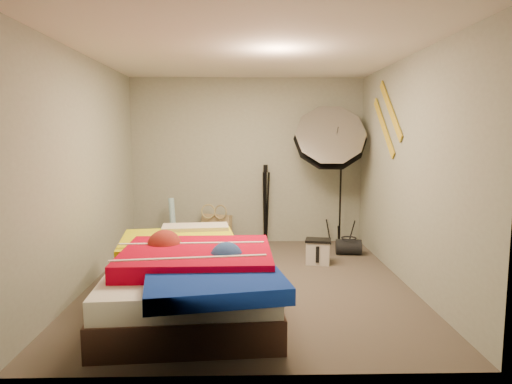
{
  "coord_description": "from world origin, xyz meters",
  "views": [
    {
      "loc": [
        -0.03,
        -4.96,
        1.64
      ],
      "look_at": [
        0.1,
        0.6,
        0.95
      ],
      "focal_mm": 32.0,
      "sensor_mm": 36.0,
      "label": 1
    }
  ],
  "objects_px": {
    "wrapping_roll": "(173,223)",
    "duffel_bag": "(349,247)",
    "camera_case": "(318,252)",
    "camera_tripod": "(265,199)",
    "photo_umbrella": "(330,140)",
    "tote_bag": "(216,229)",
    "bed": "(193,276)"
  },
  "relations": [
    {
      "from": "tote_bag",
      "to": "photo_umbrella",
      "type": "height_order",
      "value": "photo_umbrella"
    },
    {
      "from": "tote_bag",
      "to": "bed",
      "type": "height_order",
      "value": "bed"
    },
    {
      "from": "camera_tripod",
      "to": "wrapping_roll",
      "type": "bearing_deg",
      "value": -172.29
    },
    {
      "from": "camera_case",
      "to": "duffel_bag",
      "type": "bearing_deg",
      "value": 54.37
    },
    {
      "from": "photo_umbrella",
      "to": "camera_tripod",
      "type": "relative_size",
      "value": 1.82
    },
    {
      "from": "tote_bag",
      "to": "camera_tripod",
      "type": "xyz_separation_m",
      "value": [
        0.74,
        0.02,
        0.47
      ]
    },
    {
      "from": "camera_tripod",
      "to": "photo_umbrella",
      "type": "bearing_deg",
      "value": -16.12
    },
    {
      "from": "bed",
      "to": "photo_umbrella",
      "type": "bearing_deg",
      "value": 53.89
    },
    {
      "from": "wrapping_roll",
      "to": "duffel_bag",
      "type": "xyz_separation_m",
      "value": [
        2.5,
        -0.5,
        -0.26
      ]
    },
    {
      "from": "wrapping_roll",
      "to": "bed",
      "type": "bearing_deg",
      "value": -76.79
    },
    {
      "from": "duffel_bag",
      "to": "photo_umbrella",
      "type": "bearing_deg",
      "value": 123.46
    },
    {
      "from": "camera_case",
      "to": "photo_umbrella",
      "type": "bearing_deg",
      "value": 84.27
    },
    {
      "from": "tote_bag",
      "to": "wrapping_roll",
      "type": "distance_m",
      "value": 0.67
    },
    {
      "from": "photo_umbrella",
      "to": "camera_tripod",
      "type": "bearing_deg",
      "value": 163.88
    },
    {
      "from": "wrapping_roll",
      "to": "duffel_bag",
      "type": "relative_size",
      "value": 2.1
    },
    {
      "from": "wrapping_roll",
      "to": "camera_case",
      "type": "bearing_deg",
      "value": -25.3
    },
    {
      "from": "wrapping_roll",
      "to": "camera_case",
      "type": "distance_m",
      "value": 2.23
    },
    {
      "from": "wrapping_roll",
      "to": "duffel_bag",
      "type": "distance_m",
      "value": 2.56
    },
    {
      "from": "wrapping_roll",
      "to": "photo_umbrella",
      "type": "relative_size",
      "value": 0.33
    },
    {
      "from": "duffel_bag",
      "to": "bed",
      "type": "height_order",
      "value": "bed"
    },
    {
      "from": "tote_bag",
      "to": "duffel_bag",
      "type": "bearing_deg",
      "value": 1.79
    },
    {
      "from": "wrapping_roll",
      "to": "camera_tripod",
      "type": "xyz_separation_m",
      "value": [
        1.38,
        0.19,
        0.33
      ]
    },
    {
      "from": "wrapping_roll",
      "to": "camera_case",
      "type": "height_order",
      "value": "wrapping_roll"
    },
    {
      "from": "tote_bag",
      "to": "photo_umbrella",
      "type": "bearing_deg",
      "value": 13.06
    },
    {
      "from": "tote_bag",
      "to": "photo_umbrella",
      "type": "relative_size",
      "value": 0.21
    },
    {
      "from": "bed",
      "to": "photo_umbrella",
      "type": "xyz_separation_m",
      "value": [
        1.72,
        2.36,
        1.26
      ]
    },
    {
      "from": "camera_case",
      "to": "camera_tripod",
      "type": "distance_m",
      "value": 1.41
    },
    {
      "from": "duffel_bag",
      "to": "bed",
      "type": "relative_size",
      "value": 0.14
    },
    {
      "from": "camera_case",
      "to": "duffel_bag",
      "type": "relative_size",
      "value": 0.85
    },
    {
      "from": "tote_bag",
      "to": "camera_tripod",
      "type": "relative_size",
      "value": 0.37
    },
    {
      "from": "tote_bag",
      "to": "wrapping_roll",
      "type": "bearing_deg",
      "value": -144.0
    },
    {
      "from": "bed",
      "to": "duffel_bag",
      "type": "bearing_deg",
      "value": 45.03
    }
  ]
}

